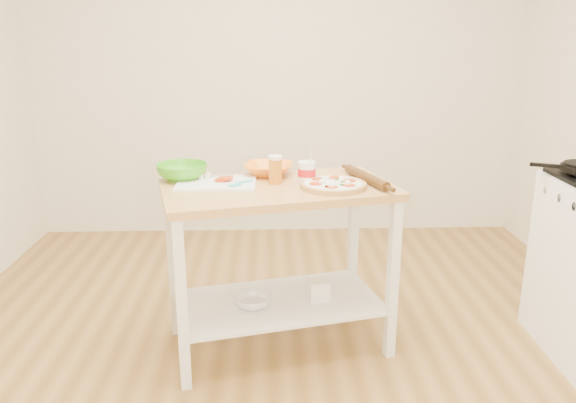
{
  "coord_description": "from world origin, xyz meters",
  "views": [
    {
      "loc": [
        -0.08,
        -2.4,
        1.63
      ],
      "look_at": [
        0.02,
        0.42,
        0.79
      ],
      "focal_mm": 35.0,
      "sensor_mm": 36.0,
      "label": 1
    }
  ],
  "objects_px": {
    "beer_pint": "(275,170)",
    "shelf_glass_bowl": "(253,302)",
    "spatula": "(240,183)",
    "rolling_pin": "(366,178)",
    "orange_bowl": "(269,169)",
    "prep_island": "(278,233)",
    "shelf_bin": "(318,290)",
    "cutting_board": "(216,182)",
    "knife": "(201,176)",
    "pizza": "(333,184)",
    "green_bowl": "(182,172)",
    "yogurt_tub": "(307,172)"
  },
  "relations": [
    {
      "from": "beer_pint",
      "to": "shelf_glass_bowl",
      "type": "distance_m",
      "value": 0.7
    },
    {
      "from": "spatula",
      "to": "rolling_pin",
      "type": "relative_size",
      "value": 0.3
    },
    {
      "from": "orange_bowl",
      "to": "beer_pint",
      "type": "distance_m",
      "value": 0.19
    },
    {
      "from": "prep_island",
      "to": "shelf_bin",
      "type": "xyz_separation_m",
      "value": [
        0.21,
        0.01,
        -0.33
      ]
    },
    {
      "from": "orange_bowl",
      "to": "cutting_board",
      "type": "bearing_deg",
      "value": -146.29
    },
    {
      "from": "cutting_board",
      "to": "shelf_bin",
      "type": "xyz_separation_m",
      "value": [
        0.53,
        -0.04,
        -0.59
      ]
    },
    {
      "from": "beer_pint",
      "to": "shelf_bin",
      "type": "bearing_deg",
      "value": -9.49
    },
    {
      "from": "spatula",
      "to": "knife",
      "type": "relative_size",
      "value": 0.46
    },
    {
      "from": "cutting_board",
      "to": "beer_pint",
      "type": "height_order",
      "value": "beer_pint"
    },
    {
      "from": "pizza",
      "to": "cutting_board",
      "type": "distance_m",
      "value": 0.6
    },
    {
      "from": "shelf_bin",
      "to": "cutting_board",
      "type": "bearing_deg",
      "value": 175.97
    },
    {
      "from": "pizza",
      "to": "knife",
      "type": "bearing_deg",
      "value": 164.26
    },
    {
      "from": "prep_island",
      "to": "orange_bowl",
      "type": "distance_m",
      "value": 0.37
    },
    {
      "from": "green_bowl",
      "to": "yogurt_tub",
      "type": "xyz_separation_m",
      "value": [
        0.65,
        -0.09,
        0.01
      ]
    },
    {
      "from": "beer_pint",
      "to": "orange_bowl",
      "type": "bearing_deg",
      "value": 100.75
    },
    {
      "from": "yogurt_tub",
      "to": "spatula",
      "type": "bearing_deg",
      "value": -169.16
    },
    {
      "from": "spatula",
      "to": "shelf_bin",
      "type": "height_order",
      "value": "spatula"
    },
    {
      "from": "pizza",
      "to": "orange_bowl",
      "type": "xyz_separation_m",
      "value": [
        -0.32,
        0.27,
        0.02
      ]
    },
    {
      "from": "orange_bowl",
      "to": "beer_pint",
      "type": "bearing_deg",
      "value": -79.25
    },
    {
      "from": "green_bowl",
      "to": "rolling_pin",
      "type": "xyz_separation_m",
      "value": [
        0.96,
        -0.1,
        -0.02
      ]
    },
    {
      "from": "orange_bowl",
      "to": "green_bowl",
      "type": "bearing_deg",
      "value": -170.43
    },
    {
      "from": "spatula",
      "to": "rolling_pin",
      "type": "bearing_deg",
      "value": -29.25
    },
    {
      "from": "prep_island",
      "to": "beer_pint",
      "type": "xyz_separation_m",
      "value": [
        -0.01,
        0.05,
        0.33
      ]
    },
    {
      "from": "prep_island",
      "to": "knife",
      "type": "xyz_separation_m",
      "value": [
        -0.41,
        0.15,
        0.27
      ]
    },
    {
      "from": "prep_island",
      "to": "green_bowl",
      "type": "distance_m",
      "value": 0.6
    },
    {
      "from": "beer_pint",
      "to": "rolling_pin",
      "type": "bearing_deg",
      "value": 0.71
    },
    {
      "from": "knife",
      "to": "yogurt_tub",
      "type": "height_order",
      "value": "yogurt_tub"
    },
    {
      "from": "knife",
      "to": "beer_pint",
      "type": "relative_size",
      "value": 1.88
    },
    {
      "from": "orange_bowl",
      "to": "shelf_glass_bowl",
      "type": "height_order",
      "value": "orange_bowl"
    },
    {
      "from": "rolling_pin",
      "to": "shelf_bin",
      "type": "relative_size",
      "value": 3.84
    },
    {
      "from": "rolling_pin",
      "to": "spatula",
      "type": "bearing_deg",
      "value": -174.65
    },
    {
      "from": "knife",
      "to": "orange_bowl",
      "type": "height_order",
      "value": "orange_bowl"
    },
    {
      "from": "knife",
      "to": "shelf_bin",
      "type": "height_order",
      "value": "knife"
    },
    {
      "from": "yogurt_tub",
      "to": "shelf_glass_bowl",
      "type": "bearing_deg",
      "value": -155.73
    },
    {
      "from": "cutting_board",
      "to": "yogurt_tub",
      "type": "xyz_separation_m",
      "value": [
        0.47,
        0.01,
        0.05
      ]
    },
    {
      "from": "pizza",
      "to": "spatula",
      "type": "relative_size",
      "value": 2.67
    },
    {
      "from": "spatula",
      "to": "yogurt_tub",
      "type": "xyz_separation_m",
      "value": [
        0.34,
        0.07,
        0.04
      ]
    },
    {
      "from": "knife",
      "to": "pizza",
      "type": "bearing_deg",
      "value": -13.66
    },
    {
      "from": "prep_island",
      "to": "yogurt_tub",
      "type": "bearing_deg",
      "value": 22.63
    },
    {
      "from": "prep_island",
      "to": "beer_pint",
      "type": "distance_m",
      "value": 0.33
    },
    {
      "from": "pizza",
      "to": "yogurt_tub",
      "type": "relative_size",
      "value": 1.68
    },
    {
      "from": "yogurt_tub",
      "to": "rolling_pin",
      "type": "bearing_deg",
      "value": -0.8
    },
    {
      "from": "cutting_board",
      "to": "shelf_bin",
      "type": "distance_m",
      "value": 0.8
    },
    {
      "from": "spatula",
      "to": "beer_pint",
      "type": "xyz_separation_m",
      "value": [
        0.18,
        0.06,
        0.06
      ]
    },
    {
      "from": "spatula",
      "to": "orange_bowl",
      "type": "height_order",
      "value": "orange_bowl"
    },
    {
      "from": "spatula",
      "to": "rolling_pin",
      "type": "distance_m",
      "value": 0.65
    },
    {
      "from": "cutting_board",
      "to": "yogurt_tub",
      "type": "height_order",
      "value": "yogurt_tub"
    },
    {
      "from": "orange_bowl",
      "to": "rolling_pin",
      "type": "relative_size",
      "value": 0.63
    },
    {
      "from": "cutting_board",
      "to": "shelf_glass_bowl",
      "type": "bearing_deg",
      "value": -32.74
    },
    {
      "from": "shelf_glass_bowl",
      "to": "pizza",
      "type": "bearing_deg",
      "value": 3.35
    }
  ]
}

